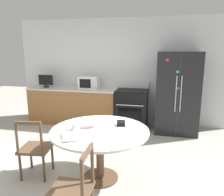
% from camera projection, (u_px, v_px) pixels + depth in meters
% --- Properties ---
extents(ground_plane, '(14.00, 14.00, 0.00)m').
position_uv_depth(ground_plane, '(83.00, 175.00, 3.26)').
color(ground_plane, '#B2ADA3').
extents(back_wall, '(5.20, 0.10, 2.60)m').
position_uv_depth(back_wall, '(118.00, 72.00, 5.51)').
color(back_wall, silver).
rests_on(back_wall, ground_plane).
extents(kitchen_counter, '(2.25, 0.64, 0.90)m').
position_uv_depth(kitchen_counter, '(74.00, 105.00, 5.58)').
color(kitchen_counter, '#936033').
rests_on(kitchen_counter, ground_plane).
extents(refrigerator, '(0.92, 0.77, 1.80)m').
position_uv_depth(refrigerator, '(177.00, 93.00, 4.87)').
color(refrigerator, black).
rests_on(refrigerator, ground_plane).
extents(oven_range, '(0.74, 0.68, 1.08)m').
position_uv_depth(oven_range, '(132.00, 108.00, 5.23)').
color(oven_range, black).
rests_on(oven_range, ground_plane).
extents(microwave, '(0.48, 0.35, 0.30)m').
position_uv_depth(microwave, '(89.00, 83.00, 5.38)').
color(microwave, white).
rests_on(microwave, kitchen_counter).
extents(countertop_tv, '(0.37, 0.16, 0.31)m').
position_uv_depth(countertop_tv, '(46.00, 81.00, 5.61)').
color(countertop_tv, black).
rests_on(countertop_tv, kitchen_counter).
extents(dining_table, '(1.37, 1.37, 0.75)m').
position_uv_depth(dining_table, '(100.00, 138.00, 3.06)').
color(dining_table, white).
rests_on(dining_table, ground_plane).
extents(dining_chair_left, '(0.48, 0.48, 0.90)m').
position_uv_depth(dining_chair_left, '(35.00, 149.00, 3.17)').
color(dining_chair_left, brown).
rests_on(dining_chair_left, ground_plane).
extents(dining_chair_near, '(0.44, 0.44, 0.90)m').
position_uv_depth(dining_chair_near, '(73.00, 192.00, 2.20)').
color(dining_chair_near, brown).
rests_on(dining_chair_near, ground_plane).
extents(candle_glass, '(0.08, 0.08, 0.09)m').
position_uv_depth(candle_glass, '(74.00, 127.00, 3.02)').
color(candle_glass, silver).
rests_on(candle_glass, dining_table).
extents(folded_napkin, '(0.19, 0.13, 0.05)m').
position_uv_depth(folded_napkin, '(87.00, 126.00, 3.08)').
color(folded_napkin, pink).
rests_on(folded_napkin, dining_table).
extents(wallet, '(0.14, 0.15, 0.07)m').
position_uv_depth(wallet, '(121.00, 124.00, 3.19)').
color(wallet, black).
rests_on(wallet, dining_table).
extents(mail_stack, '(0.34, 0.37, 0.02)m').
position_uv_depth(mail_stack, '(71.00, 137.00, 2.75)').
color(mail_stack, white).
rests_on(mail_stack, dining_table).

